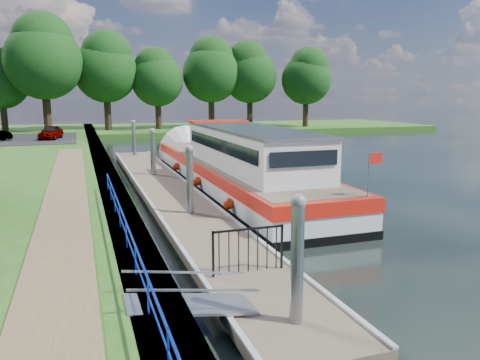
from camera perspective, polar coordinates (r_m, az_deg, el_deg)
name	(u,v)px	position (r m, az deg, el deg)	size (l,w,h in m)	color
ground	(285,329)	(10.15, 5.46, -17.60)	(160.00, 160.00, 0.00)	black
bank_edge	(109,186)	(23.57, -15.71, -0.68)	(1.10, 90.00, 0.78)	#473D2D
far_bank	(204,129)	(62.33, -4.35, 6.26)	(60.00, 18.00, 0.60)	#245016
footpath	(64,215)	(16.62, -20.66, -4.06)	(1.60, 40.00, 0.05)	brown
blue_fence	(130,239)	(11.70, -13.23, -7.01)	(0.04, 18.04, 0.72)	#0C2DBF
pontoon	(169,194)	(21.95, -8.71, -1.75)	(2.50, 30.00, 0.56)	brown
mooring_piles	(168,171)	(21.74, -8.78, 1.07)	(0.30, 27.30, 3.55)	gray
gangway	(191,303)	(9.76, -6.03, -14.70)	(2.58, 1.00, 0.92)	#A5A8AD
gate_panel	(248,244)	(11.58, 1.02, -7.76)	(1.85, 0.05, 1.15)	black
barge	(230,166)	(24.41, -1.23, 1.75)	(4.36, 21.15, 4.78)	black
horizon_trees	(95,66)	(56.94, -17.29, 13.15)	(54.38, 10.03, 12.87)	#332316
car_a	(51,132)	(45.16, -22.06, 5.43)	(1.44, 3.57, 1.22)	#999999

